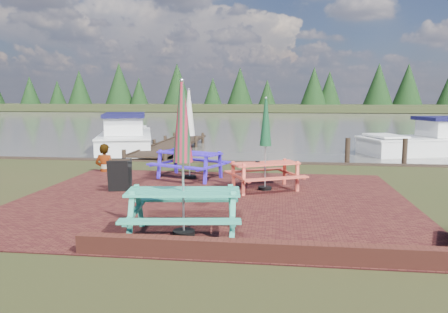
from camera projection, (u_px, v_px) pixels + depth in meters
name	position (u px, v px, depth m)	size (l,w,h in m)	color
ground	(204.00, 212.00, 9.10)	(120.00, 120.00, 0.00)	black
paving	(212.00, 200.00, 10.08)	(9.00, 7.50, 0.02)	#371211
brick_wall	(319.00, 249.00, 6.43)	(6.21, 1.79, 0.30)	#4C1E16
water	(265.00, 120.00, 45.45)	(120.00, 60.00, 0.02)	#4C4A41
far_treeline	(271.00, 91.00, 73.50)	(120.00, 10.00, 8.10)	black
picnic_table_teal	(183.00, 183.00, 7.38)	(2.11, 1.93, 2.65)	teal
picnic_table_red	(265.00, 159.00, 11.09)	(2.19, 2.10, 2.35)	#D34A36
picnic_table_blue	(189.00, 148.00, 12.63)	(2.37, 2.26, 2.59)	#331AC7
chalkboard	(120.00, 175.00, 10.97)	(0.54, 0.59, 0.82)	black
jetty	(172.00, 145.00, 20.60)	(1.76, 9.08, 1.00)	black
boat_jetty	(126.00, 138.00, 21.11)	(4.28, 7.23, 1.98)	silver
boat_near	(441.00, 142.00, 19.63)	(7.21, 4.23, 1.85)	silver
person	(104.00, 144.00, 13.81)	(0.65, 0.43, 1.79)	gray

